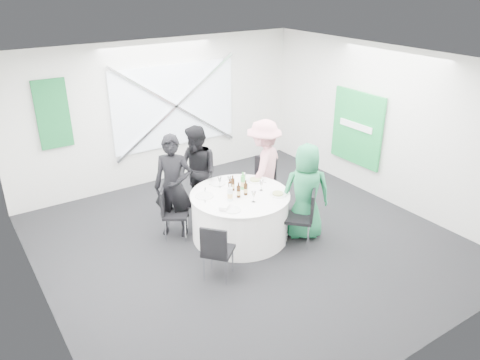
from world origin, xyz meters
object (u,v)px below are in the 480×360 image
chair_back_left (171,210)px  person_woman_green (306,192)px  banquet_table (240,216)px  chair_back (203,179)px  person_man_back (197,172)px  clear_water_bottle (230,194)px  green_water_bottle (243,183)px  person_man_back_left (173,186)px  person_woman_pink (264,167)px  chair_back_right (263,180)px  chair_front_right (305,213)px  chair_front_left (216,249)px

chair_back_left → person_woman_green: person_woman_green is taller
banquet_table → chair_back: size_ratio=1.67×
chair_back_left → person_man_back: person_man_back is taller
clear_water_bottle → chair_back_left: bearing=133.3°
banquet_table → person_man_back: 1.13m
green_water_bottle → person_man_back: bearing=109.7°
person_man_back_left → person_woman_pink: bearing=35.4°
person_woman_pink → person_man_back: bearing=-57.6°
chair_back_right → person_woman_pink: size_ratio=0.56×
chair_back → person_woman_green: size_ratio=0.60×
chair_back_right → green_water_bottle: green_water_bottle is taller
banquet_table → chair_front_right: 1.03m
person_man_back → clear_water_bottle: person_man_back is taller
chair_back_right → person_woman_pink: bearing=-70.0°
person_man_back_left → person_woman_pink: person_man_back_left is taller
person_woman_green → banquet_table: bearing=-0.0°
chair_back → chair_front_right: size_ratio=1.02×
chair_back_right → person_man_back: 1.19m
chair_back_right → chair_back: bearing=-160.3°
banquet_table → person_man_back_left: person_man_back_left is taller
clear_water_bottle → banquet_table: bearing=23.0°
chair_back → chair_front_left: bearing=-113.2°
chair_back_right → chair_front_right: 1.35m
chair_back → chair_back_left: 1.15m
chair_back → green_water_bottle: 1.16m
chair_front_right → green_water_bottle: (-0.56, 0.86, 0.34)m
chair_back_right → person_woman_green: person_woman_green is taller
chair_back_left → person_man_back_left: (0.10, 0.07, 0.35)m
person_woman_pink → chair_back_right: bearing=-158.6°
person_woman_green → chair_front_left: bearing=39.5°
green_water_bottle → clear_water_bottle: size_ratio=1.04×
chair_back → chair_back_left: (-0.96, -0.64, -0.06)m
chair_back_right → person_man_back: size_ratio=0.59×
chair_back_right → green_water_bottle: bearing=-91.8°
chair_back_left → chair_back_right: size_ratio=0.90×
chair_back_right → person_man_back_left: 1.74m
chair_back_left → clear_water_bottle: bearing=-103.5°
chair_front_right → green_water_bottle: bearing=-100.8°
banquet_table → person_woman_pink: bearing=32.6°
chair_back → chair_back_right: bearing=-34.4°
person_man_back_left → clear_water_bottle: 0.96m
person_woman_green → clear_water_bottle: size_ratio=5.65×
chair_front_left → clear_water_bottle: 1.02m
person_man_back_left → person_man_back: person_man_back_left is taller
chair_front_left → person_man_back: (0.73, 1.82, 0.30)m
person_man_back → person_woman_pink: bearing=54.9°
banquet_table → chair_front_left: size_ratio=1.81×
person_woman_pink → green_water_bottle: size_ratio=5.80×
chair_front_right → chair_back: bearing=-115.3°
chair_front_left → chair_front_right: bearing=-128.9°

